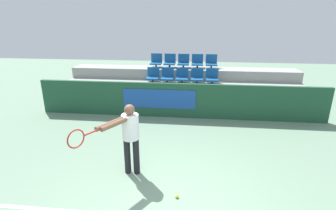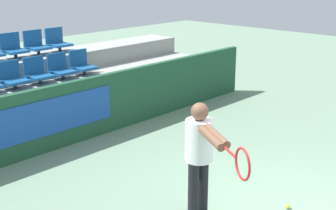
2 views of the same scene
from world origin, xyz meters
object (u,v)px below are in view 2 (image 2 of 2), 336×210
at_px(stadium_chair_3, 87,94).
at_px(tennis_player, 201,151).
at_px(stadium_chair_2, 64,100).
at_px(stadium_chair_14, 57,41).
at_px(stadium_chair_1, 39,106).
at_px(stadium_chair_9, 82,64).
at_px(stadium_chair_13, 36,44).
at_px(stadium_chair_4, 109,89).
at_px(tennis_ball, 288,206).
at_px(stadium_chair_0, 11,113).
at_px(stadium_chair_12, 13,48).
at_px(stadium_chair_8, 60,68).
at_px(stadium_chair_7, 37,72).
at_px(stadium_chair_6, 12,77).

relative_size(stadium_chair_3, tennis_player, 0.34).
distance_m(stadium_chair_2, tennis_player, 4.03).
xyz_separation_m(stadium_chair_2, stadium_chair_14, (1.08, 1.72, 0.78)).
bearing_deg(stadium_chair_1, stadium_chair_9, 27.98).
height_order(stadium_chair_9, stadium_chair_13, stadium_chair_13).
relative_size(stadium_chair_4, tennis_ball, 7.82).
height_order(stadium_chair_0, stadium_chair_13, stadium_chair_13).
bearing_deg(stadium_chair_12, stadium_chair_13, 0.00).
bearing_deg(stadium_chair_14, stadium_chair_3, -107.42).
bearing_deg(stadium_chair_4, stadium_chair_3, 180.00).
bearing_deg(stadium_chair_0, stadium_chair_13, 46.73).
xyz_separation_m(stadium_chair_1, tennis_player, (-0.25, -3.94, 0.33)).
height_order(stadium_chair_4, stadium_chair_9, stadium_chair_9).
height_order(stadium_chair_9, tennis_ball, stadium_chair_9).
bearing_deg(stadium_chair_3, stadium_chair_9, 57.89).
relative_size(stadium_chair_0, stadium_chair_9, 1.00).
relative_size(stadium_chair_8, stadium_chair_12, 1.00).
height_order(stadium_chair_7, stadium_chair_8, same).
distance_m(stadium_chair_3, stadium_chair_12, 1.96).
relative_size(stadium_chair_0, stadium_chair_3, 1.00).
distance_m(stadium_chair_7, stadium_chair_12, 0.94).
bearing_deg(stadium_chair_1, stadium_chair_8, 38.55).
bearing_deg(stadium_chair_1, stadium_chair_13, 57.89).
height_order(stadium_chair_3, stadium_chair_9, stadium_chair_9).
relative_size(stadium_chair_2, tennis_ball, 7.82).
bearing_deg(stadium_chair_6, tennis_player, -92.99).
relative_size(stadium_chair_4, stadium_chair_6, 1.00).
xyz_separation_m(stadium_chair_13, tennis_ball, (-0.31, -6.30, -1.35)).
relative_size(stadium_chair_1, stadium_chair_2, 1.00).
distance_m(stadium_chair_12, stadium_chair_14, 1.08).
xyz_separation_m(stadium_chair_7, stadium_chair_8, (0.54, 0.00, 0.00)).
height_order(stadium_chair_7, stadium_chair_12, stadium_chair_12).
bearing_deg(stadium_chair_3, stadium_chair_6, 141.45).
height_order(stadium_chair_1, stadium_chair_9, stadium_chair_9).
bearing_deg(stadium_chair_4, stadium_chair_1, 180.00).
bearing_deg(stadium_chair_7, tennis_player, -99.34).
distance_m(stadium_chair_1, stadium_chair_8, 1.43).
distance_m(stadium_chair_1, stadium_chair_14, 2.48).
distance_m(stadium_chair_1, stadium_chair_4, 1.62).
height_order(stadium_chair_0, stadium_chair_12, stadium_chair_12).
height_order(stadium_chair_3, tennis_player, tennis_player).
distance_m(stadium_chair_4, stadium_chair_6, 1.87).
xyz_separation_m(stadium_chair_3, stadium_chair_7, (-0.54, 0.86, 0.39)).
distance_m(stadium_chair_0, stadium_chair_3, 1.62).
bearing_deg(stadium_chair_12, stadium_chair_2, -90.00).
relative_size(stadium_chair_2, stadium_chair_7, 1.00).
xyz_separation_m(stadium_chair_6, stadium_chair_12, (0.54, 0.86, 0.39)).
distance_m(stadium_chair_6, stadium_chair_13, 1.43).
bearing_deg(tennis_ball, stadium_chair_2, 92.87).
distance_m(stadium_chair_3, stadium_chair_7, 1.08).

